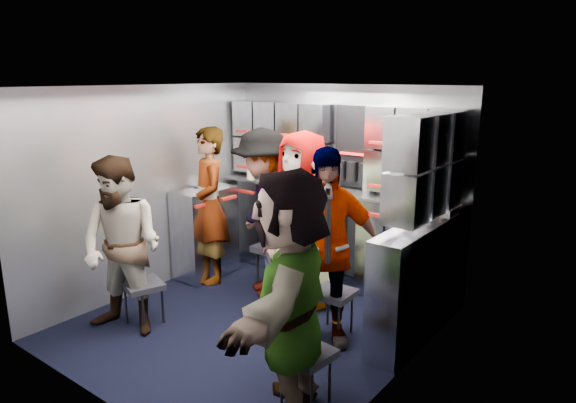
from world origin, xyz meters
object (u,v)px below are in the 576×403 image
Objects in this scene: attendant_arc_e at (290,299)px; attendant_standing at (209,206)px; jump_seat_center at (312,260)px; jump_seat_near_right at (306,356)px; attendant_arc_d at (323,248)px; jump_seat_mid_left at (275,250)px; jump_seat_near_left at (143,287)px; attendant_arc_c at (302,220)px; jump_seat_mid_right at (333,295)px; attendant_arc_a at (122,247)px; attendant_arc_b at (264,213)px.

attendant_standing is at bearing -149.83° from attendant_arc_e.
jump_seat_center is 1.11× the size of jump_seat_near_right.
attendant_arc_e is (0.00, -0.18, 0.48)m from jump_seat_near_right.
jump_seat_near_right is 0.98m from attendant_arc_d.
attendant_arc_d is 1.02m from attendant_arc_e.
jump_seat_mid_left is 1.29m from attendant_arc_d.
jump_seat_near_right is (1.83, -0.07, 0.00)m from jump_seat_near_left.
attendant_arc_c is at bearing -173.98° from attendant_arc_e.
jump_seat_mid_right is 1.28m from attendant_arc_e.
jump_seat_center is at bearing -176.98° from attendant_arc_e.
attendant_arc_e is (0.38, -0.95, 0.00)m from attendant_arc_d.
jump_seat_mid_left is 0.27× the size of attendant_arc_c.
attendant_standing is at bearing -159.38° from jump_seat_mid_left.
jump_seat_near_left is 1.23m from attendant_standing.
jump_seat_mid_right is at bearing 111.94° from jump_seat_near_right.
jump_seat_near_right is 2.45m from attendant_standing.
jump_seat_mid_right is at bearing 31.26° from jump_seat_near_left.
jump_seat_mid_right is 1.85m from attendant_arc_a.
attendant_standing reaches higher than attendant_arc_e.
attendant_arc_b reaches higher than attendant_standing.
attendant_standing is 2.49m from attendant_arc_e.
jump_seat_mid_right is (1.45, 0.88, 0.00)m from jump_seat_near_left.
attendant_arc_c is (0.88, 1.20, 0.50)m from jump_seat_near_left.
attendant_arc_d is at bearing 25.77° from jump_seat_near_left.
jump_seat_near_left is 1.43m from jump_seat_mid_left.
jump_seat_mid_left is 1.15× the size of jump_seat_near_right.
attendant_arc_c is at bearing 37.24° from attendant_standing.
attendant_arc_b reaches higher than jump_seat_center.
attendant_arc_d is (1.45, 0.70, 0.48)m from jump_seat_near_left.
jump_seat_mid_left is at bearing -177.20° from jump_seat_center.
attendant_arc_b is (-0.46, -0.20, 0.45)m from jump_seat_center.
jump_seat_mid_right is 0.26× the size of attendant_arc_a.
attendant_arc_a is 0.93× the size of attendant_arc_d.
attendant_arc_e is (0.95, -1.45, -0.02)m from attendant_arc_c.
attendant_arc_b is 1.02× the size of attendant_arc_e.
attendant_standing is 0.98× the size of attendant_arc_c.
attendant_arc_b is (-1.41, 1.25, 0.49)m from jump_seat_near_right.
jump_seat_near_left is 1.83m from jump_seat_near_right.
attendant_standing is at bearing -163.37° from attendant_arc_c.
attendant_standing is 1.00× the size of attendant_arc_e.
attendant_arc_c is (-0.57, 0.32, 0.50)m from jump_seat_mid_right.
attendant_arc_d is at bearing 11.73° from attendant_arc_b.
attendant_arc_e is at bearing -109.74° from attendant_arc_d.
attendant_arc_b reaches higher than attendant_arc_d.
attendant_arc_a is at bearing -111.06° from attendant_arc_c.
jump_seat_mid_right is at bearing -25.04° from jump_seat_mid_left.
attendant_arc_a is 1.70m from attendant_arc_d.
jump_seat_near_left is at bearing -44.11° from attendant_standing.
attendant_arc_c is (-0.95, 1.27, 0.50)m from jump_seat_near_right.
attendant_arc_d is (-0.38, 0.77, 0.48)m from jump_seat_near_right.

